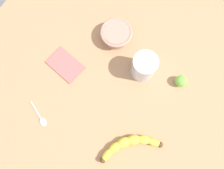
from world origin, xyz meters
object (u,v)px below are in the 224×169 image
ceramic_bowl (116,34)px  teaspoon (42,120)px  banana (129,144)px  lime_fruit (181,81)px  smoothie_glass (144,67)px

ceramic_bowl → teaspoon: 44.38cm
banana → ceramic_bowl: bearing=-98.3°
banana → lime_fruit: 31.04cm
banana → ceramic_bowl: (25.20, -34.94, 1.35)cm
teaspoon → smoothie_glass: bearing=83.2°
banana → smoothie_glass: bearing=-115.7°
ceramic_bowl → teaspoon: (7.56, 43.65, -2.75)cm
smoothie_glass → lime_fruit: (-15.01, -2.98, -3.09)cm
ceramic_bowl → teaspoon: bearing=80.2°
smoothie_glass → lime_fruit: bearing=-168.8°
ceramic_bowl → lime_fruit: 31.42cm
smoothie_glass → ceramic_bowl: smoothie_glass is taller
smoothie_glass → teaspoon: size_ratio=1.01×
ceramic_bowl → lime_fruit: bearing=171.8°
banana → teaspoon: size_ratio=1.67×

